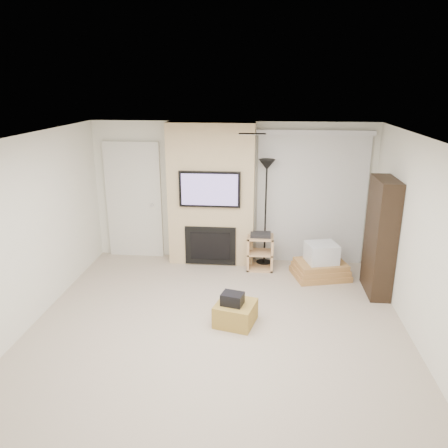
# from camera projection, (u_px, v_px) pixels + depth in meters

# --- Properties ---
(floor) EXTENTS (5.00, 5.50, 0.00)m
(floor) POSITION_uv_depth(u_px,v_px,m) (215.00, 338.00, 5.60)
(floor) COLOR #B8A693
(floor) RESTS_ON ground
(ceiling) EXTENTS (5.00, 5.50, 0.00)m
(ceiling) POSITION_uv_depth(u_px,v_px,m) (214.00, 141.00, 4.83)
(ceiling) COLOR white
(ceiling) RESTS_ON wall_back
(wall_back) EXTENTS (5.00, 0.00, 2.50)m
(wall_back) POSITION_uv_depth(u_px,v_px,m) (232.00, 192.00, 7.82)
(wall_back) COLOR white
(wall_back) RESTS_ON ground
(wall_front) EXTENTS (5.00, 0.00, 2.50)m
(wall_front) POSITION_uv_depth(u_px,v_px,m) (162.00, 409.00, 2.61)
(wall_front) COLOR white
(wall_front) RESTS_ON ground
(wall_left) EXTENTS (0.00, 5.50, 2.50)m
(wall_left) POSITION_uv_depth(u_px,v_px,m) (16.00, 240.00, 5.44)
(wall_left) COLOR white
(wall_left) RESTS_ON ground
(wall_right) EXTENTS (0.00, 5.50, 2.50)m
(wall_right) POSITION_uv_depth(u_px,v_px,m) (431.00, 254.00, 4.99)
(wall_right) COLOR white
(wall_right) RESTS_ON ground
(hvac_vent) EXTENTS (0.35, 0.18, 0.01)m
(hvac_vent) POSITION_uv_depth(u_px,v_px,m) (252.00, 134.00, 5.56)
(hvac_vent) COLOR silver
(hvac_vent) RESTS_ON ceiling
(ottoman) EXTENTS (0.61, 0.61, 0.30)m
(ottoman) POSITION_uv_depth(u_px,v_px,m) (235.00, 313.00, 5.90)
(ottoman) COLOR olive
(ottoman) RESTS_ON floor
(black_bag) EXTENTS (0.33, 0.28, 0.16)m
(black_bag) POSITION_uv_depth(u_px,v_px,m) (232.00, 299.00, 5.80)
(black_bag) COLOR black
(black_bag) RESTS_ON ottoman
(fireplace_wall) EXTENTS (1.50, 0.47, 2.50)m
(fireplace_wall) POSITION_uv_depth(u_px,v_px,m) (211.00, 196.00, 7.66)
(fireplace_wall) COLOR #D2B686
(fireplace_wall) RESTS_ON floor
(entry_door) EXTENTS (1.02, 0.11, 2.14)m
(entry_door) POSITION_uv_depth(u_px,v_px,m) (134.00, 201.00, 8.01)
(entry_door) COLOR silver
(entry_door) RESTS_ON floor
(vertical_blinds) EXTENTS (1.98, 0.10, 2.37)m
(vertical_blinds) POSITION_uv_depth(u_px,v_px,m) (311.00, 194.00, 7.64)
(vertical_blinds) COLOR silver
(vertical_blinds) RESTS_ON floor
(floor_lamp) EXTENTS (0.28, 0.28, 1.90)m
(floor_lamp) POSITION_uv_depth(u_px,v_px,m) (266.00, 183.00, 7.46)
(floor_lamp) COLOR black
(floor_lamp) RESTS_ON floor
(av_stand) EXTENTS (0.45, 0.38, 0.66)m
(av_stand) POSITION_uv_depth(u_px,v_px,m) (260.00, 250.00, 7.60)
(av_stand) COLOR #DCAD78
(av_stand) RESTS_ON floor
(box_stack) EXTENTS (1.02, 0.87, 0.59)m
(box_stack) POSITION_uv_depth(u_px,v_px,m) (321.00, 264.00, 7.31)
(box_stack) COLOR #B37F45
(box_stack) RESTS_ON floor
(bookshelf) EXTENTS (0.30, 0.80, 1.80)m
(bookshelf) POSITION_uv_depth(u_px,v_px,m) (380.00, 237.00, 6.58)
(bookshelf) COLOR black
(bookshelf) RESTS_ON floor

